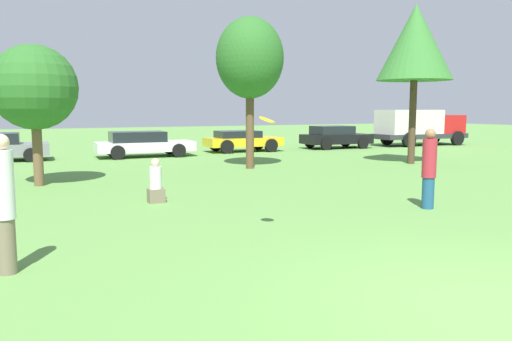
% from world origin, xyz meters
% --- Properties ---
extents(ground_plane, '(120.00, 120.00, 0.00)m').
position_xyz_m(ground_plane, '(0.00, 0.00, 0.00)').
color(ground_plane, '#5B8E42').
extents(person_thrower, '(0.29, 0.29, 1.95)m').
position_xyz_m(person_thrower, '(-5.03, 3.85, 1.01)').
color(person_thrower, '#726651').
rests_on(person_thrower, ground).
extents(person_catcher, '(0.32, 0.32, 1.83)m').
position_xyz_m(person_catcher, '(3.66, 4.80, 0.94)').
color(person_catcher, navy).
rests_on(person_catcher, ground).
extents(frisbee, '(0.30, 0.29, 0.17)m').
position_xyz_m(frisbee, '(-0.90, 4.02, 2.09)').
color(frisbee, yellow).
extents(bystander_sitting, '(0.39, 0.32, 1.08)m').
position_xyz_m(bystander_sitting, '(-1.76, 8.29, 0.45)').
color(bystander_sitting, '#726651').
rests_on(bystander_sitting, ground).
extents(tree_1, '(2.48, 2.48, 4.15)m').
position_xyz_m(tree_1, '(-4.19, 12.49, 2.88)').
color(tree_1, brown).
rests_on(tree_1, ground).
extents(tree_2, '(2.56, 2.56, 5.71)m').
position_xyz_m(tree_2, '(3.37, 13.78, 4.14)').
color(tree_2, brown).
rests_on(tree_2, ground).
extents(tree_3, '(3.07, 3.07, 6.51)m').
position_xyz_m(tree_3, '(10.16, 12.38, 4.95)').
color(tree_3, '#473323').
rests_on(tree_3, ground).
extents(parked_car_white, '(4.62, 2.15, 1.21)m').
position_xyz_m(parked_car_white, '(0.78, 20.30, 0.64)').
color(parked_car_white, silver).
rests_on(parked_car_white, ground).
extents(parked_car_yellow, '(4.11, 2.09, 1.12)m').
position_xyz_m(parked_car_yellow, '(6.29, 21.02, 0.62)').
color(parked_car_yellow, gold).
rests_on(parked_car_yellow, ground).
extents(parked_car_black, '(4.04, 2.11, 1.30)m').
position_xyz_m(parked_car_black, '(12.12, 20.74, 0.68)').
color(parked_car_black, black).
rests_on(parked_car_black, ground).
extents(delivery_truck_red, '(6.21, 2.49, 2.22)m').
position_xyz_m(delivery_truck_red, '(18.27, 20.50, 1.24)').
color(delivery_truck_red, '#2D2D33').
rests_on(delivery_truck_red, ground).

